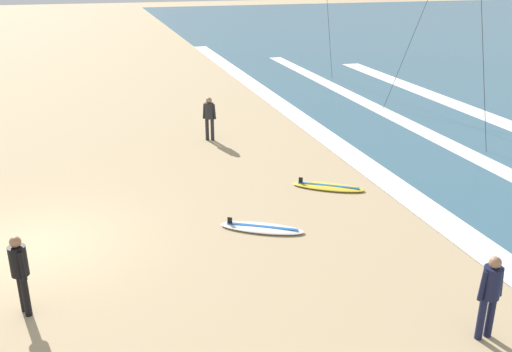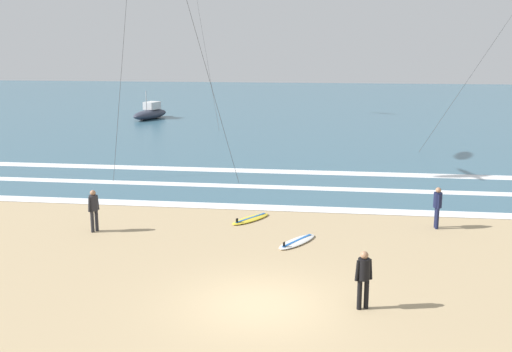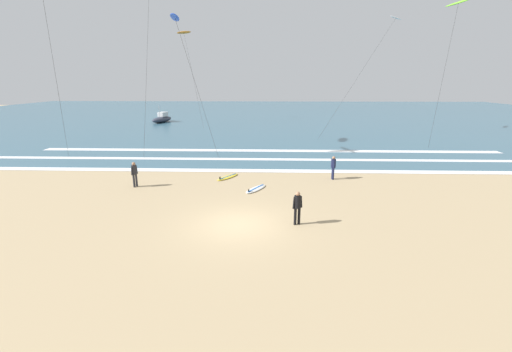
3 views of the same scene
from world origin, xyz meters
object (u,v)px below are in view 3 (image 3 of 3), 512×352
offshore_boat (162,119)px  surfboard_left_pile (256,189)px  surfboard_near_water (228,177)px  surfer_background_far (333,166)px  kite_white_far_right (395,19)px  kite_lime_high_left (458,4)px  surfer_mid_group (297,205)px  kite_blue_mid_center (175,18)px  kite_orange_high_right (184,33)px  surfer_left_far (134,172)px

offshore_boat → surfboard_left_pile: bearing=-65.1°
surfboard_left_pile → surfboard_near_water: (-2.04, 2.63, 0.00)m
surfboard_near_water → offshore_boat: size_ratio=0.38×
surfer_background_far → kite_white_far_right: 29.46m
kite_lime_high_left → offshore_boat: (-32.84, 23.36, -12.12)m
surfer_mid_group → kite_blue_mid_center: 19.85m
surfer_mid_group → surfboard_near_water: bearing=117.7°
kite_lime_high_left → surfer_background_far: bearing=-140.6°
surfer_background_far → kite_orange_high_right: 42.12m
surfboard_near_water → kite_blue_mid_center: bearing=125.4°
kite_orange_high_right → surfboard_left_pile: bearing=-71.5°
surfer_background_far → kite_blue_mid_center: kite_blue_mid_center is taller
kite_lime_high_left → surfboard_left_pile: bearing=-144.4°
surfer_left_far → surfer_background_far: (12.75, 2.17, 0.00)m
kite_lime_high_left → kite_orange_high_right: 39.56m
surfboard_left_pile → kite_blue_mid_center: bearing=126.1°
surfer_left_far → surfboard_near_water: surfer_left_far is taller
surfer_background_far → surfboard_left_pile: surfer_background_far is taller
surfboard_near_water → kite_orange_high_right: kite_orange_high_right is taller
surfer_background_far → kite_blue_mid_center: size_ratio=0.14×
surfboard_left_pile → surfer_mid_group: bearing=-68.2°
surfer_background_far → offshore_boat: (-21.50, 32.67, -0.40)m
surfer_background_far → surfboard_left_pile: (-5.15, -2.49, -0.91)m
surfer_background_far → kite_lime_high_left: size_ratio=0.12×
surfboard_near_water → kite_blue_mid_center: size_ratio=0.18×
surfer_background_far → surfboard_near_water: (-7.19, 0.14, -0.91)m
surfboard_near_water → surfer_background_far: bearing=-1.1°
kite_white_far_right → offshore_boat: 36.35m
kite_white_far_right → surfer_left_far: bearing=-132.5°
surfboard_left_pile → kite_blue_mid_center: kite_blue_mid_center is taller
surfboard_near_water → kite_orange_high_right: bearing=106.8°
surfer_left_far → surfboard_near_water: (5.57, 2.31, -0.91)m
surfboard_near_water → kite_blue_mid_center: kite_blue_mid_center is taller
surfer_left_far → kite_blue_mid_center: kite_blue_mid_center is taller
offshore_boat → kite_blue_mid_center: bearing=-69.7°
surfboard_near_water → kite_white_far_right: size_ratio=0.15×
kite_lime_high_left → kite_orange_high_right: (-29.29, 26.57, 1.13)m
surfer_left_far → surfboard_near_water: 6.10m
surfer_mid_group → offshore_boat: size_ratio=0.29×
kite_lime_high_left → kite_orange_high_right: size_ratio=0.92×
surfboard_left_pile → offshore_boat: bearing=114.9°
kite_lime_high_left → offshore_boat: bearing=144.6°
surfboard_near_water → kite_orange_high_right: (-10.76, 35.73, 13.76)m
surfer_left_far → offshore_boat: bearing=104.1°
surfboard_left_pile → kite_white_far_right: bearing=58.3°
surfer_mid_group → kite_orange_high_right: kite_orange_high_right is taller
surfer_left_far → surfer_background_far: same height
surfboard_near_water → offshore_boat: offshore_boat is taller
kite_orange_high_right → kite_blue_mid_center: size_ratio=1.23×
surfer_left_far → kite_white_far_right: kite_white_far_right is taller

